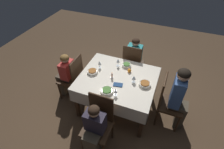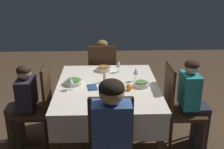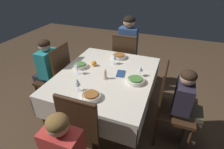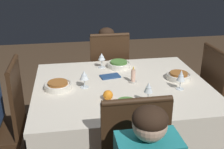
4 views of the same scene
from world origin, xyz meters
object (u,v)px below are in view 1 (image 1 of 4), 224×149
(wine_glass_south, at_px, (118,61))
(napkin_red_folded, at_px, (118,85))
(dining_table, at_px, (118,81))
(bowl_west, at_px, (145,84))
(bowl_south, at_px, (127,65))
(wine_glass_north, at_px, (115,91))
(person_child_red, at_px, (65,74))
(bowl_north, at_px, (107,91))
(bowl_east, at_px, (92,72))
(person_child_teal, at_px, (135,57))
(orange_fruit, at_px, (129,70))
(chair_north, at_px, (99,121))
(person_adult_denim, at_px, (179,96))
(candle_centerpiece, at_px, (112,76))
(chair_east, at_px, (73,77))
(wine_glass_west, at_px, (134,78))
(chair_west, at_px, (167,100))
(chair_south, at_px, (133,63))
(wine_glass_east, at_px, (100,63))
(person_child_dark, at_px, (94,130))

(wine_glass_south, distance_m, napkin_red_folded, 0.53)
(dining_table, relative_size, bowl_west, 6.51)
(bowl_south, bearing_deg, wine_glass_north, 94.57)
(person_child_red, relative_size, bowl_north, 5.00)
(bowl_east, height_order, napkin_red_folded, bowl_east)
(person_child_teal, relative_size, orange_fruit, 15.39)
(chair_north, relative_size, bowl_west, 4.88)
(person_adult_denim, bearing_deg, candle_centerpiece, 92.14)
(dining_table, bearing_deg, chair_east, 3.68)
(wine_glass_west, distance_m, wine_glass_north, 0.43)
(bowl_south, bearing_deg, chair_west, 157.31)
(chair_south, relative_size, orange_fruit, 14.42)
(dining_table, height_order, bowl_east, bowl_east)
(chair_south, relative_size, person_child_teal, 0.94)
(person_child_red, bearing_deg, bowl_south, 110.91)
(dining_table, xyz_separation_m, napkin_red_folded, (-0.07, 0.17, 0.10))
(chair_east, bearing_deg, chair_north, 50.32)
(person_child_teal, height_order, candle_centerpiece, person_child_teal)
(chair_north, relative_size, bowl_east, 5.13)
(wine_glass_east, bearing_deg, bowl_east, 71.58)
(wine_glass_east, xyz_separation_m, napkin_red_folded, (-0.48, 0.31, -0.10))
(dining_table, distance_m, bowl_west, 0.50)
(chair_east, height_order, orange_fruit, chair_east)
(person_adult_denim, relative_size, wine_glass_east, 8.13)
(wine_glass_west, xyz_separation_m, candle_centerpiece, (0.38, 0.03, -0.05))
(orange_fruit, bearing_deg, napkin_red_folded, 78.91)
(bowl_east, relative_size, wine_glass_east, 1.28)
(bowl_north, bearing_deg, chair_east, -20.81)
(wine_glass_north, bearing_deg, napkin_red_folded, -80.19)
(wine_glass_east, relative_size, candle_centerpiece, 1.16)
(candle_centerpiece, xyz_separation_m, orange_fruit, (-0.24, -0.26, -0.01))
(chair_west, distance_m, bowl_north, 1.06)
(bowl_south, height_order, wine_glass_east, wine_glass_east)
(person_child_red, relative_size, napkin_red_folded, 5.96)
(wine_glass_east, bearing_deg, chair_south, -125.78)
(person_child_teal, height_order, wine_glass_south, person_child_teal)
(dining_table, xyz_separation_m, wine_glass_east, (0.41, -0.15, 0.20))
(chair_south, xyz_separation_m, orange_fruit, (-0.09, 0.57, 0.26))
(person_child_red, height_order, wine_glass_east, person_child_red)
(chair_north, bearing_deg, wine_glass_east, 112.95)
(person_child_dark, bearing_deg, chair_south, 87.75)
(orange_fruit, bearing_deg, person_child_dark, 82.60)
(wine_glass_west, relative_size, orange_fruit, 1.97)
(bowl_south, bearing_deg, chair_north, 87.22)
(person_child_teal, distance_m, wine_glass_west, 1.04)
(person_child_red, bearing_deg, person_child_dark, 49.33)
(chair_west, distance_m, person_child_red, 1.98)
(person_child_red, xyz_separation_m, wine_glass_south, (-0.97, -0.38, 0.31))
(wine_glass_south, height_order, wine_glass_east, wine_glass_south)
(person_child_teal, bearing_deg, person_adult_denim, 136.41)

